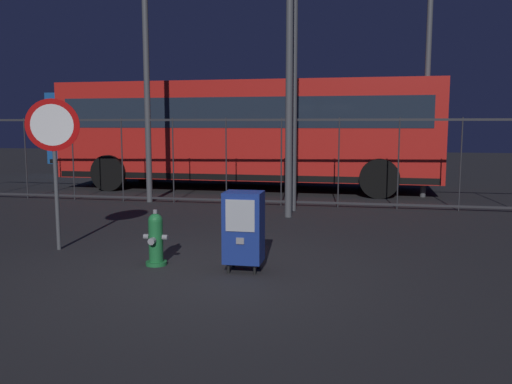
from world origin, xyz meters
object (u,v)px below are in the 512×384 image
at_px(newspaper_box_primary, 244,227).
at_px(stop_sign, 54,142).
at_px(fire_hydrant, 156,239).
at_px(bus_far, 189,128).
at_px(street_light_far_left, 429,33).
at_px(street_light_near_right, 145,21).
at_px(bus_near, 248,129).

xyz_separation_m(newspaper_box_primary, stop_sign, (-2.96, 0.60, 1.03)).
bearing_deg(stop_sign, fire_hydrant, -17.35).
bearing_deg(bus_far, fire_hydrant, -68.63).
bearing_deg(street_light_far_left, street_light_near_right, -161.92).
bearing_deg(stop_sign, street_light_near_right, 96.31).
distance_m(newspaper_box_primary, bus_near, 8.73).
bearing_deg(bus_near, street_light_near_right, -119.54).
xyz_separation_m(bus_near, street_light_far_left, (4.76, -0.86, 2.37)).
bearing_deg(fire_hydrant, bus_near, 93.57).
height_order(newspaper_box_primary, bus_far, bus_far).
relative_size(bus_near, bus_far, 0.99).
bearing_deg(stop_sign, bus_near, 81.11).
bearing_deg(bus_near, newspaper_box_primary, -77.40).
height_order(bus_far, street_light_near_right, street_light_near_right).
distance_m(newspaper_box_primary, bus_far, 13.55).
bearing_deg(newspaper_box_primary, street_light_far_left, 68.34).
bearing_deg(fire_hydrant, bus_far, 106.10).
distance_m(fire_hydrant, stop_sign, 2.23).
xyz_separation_m(stop_sign, bus_far, (-1.87, 12.01, 0.11)).
height_order(fire_hydrant, bus_far, bus_far).
distance_m(bus_near, street_light_far_left, 5.39).
bearing_deg(newspaper_box_primary, fire_hydrant, 177.40).
relative_size(fire_hydrant, street_light_far_left, 0.11).
relative_size(newspaper_box_primary, stop_sign, 0.46).
height_order(newspaper_box_primary, street_light_near_right, street_light_near_right).
xyz_separation_m(bus_near, bus_far, (-3.10, 4.13, 0.00)).
height_order(stop_sign, street_light_far_left, street_light_far_left).
bearing_deg(bus_near, street_light_far_left, -9.21).
height_order(newspaper_box_primary, bus_near, bus_near).
bearing_deg(newspaper_box_primary, street_light_near_right, 122.54).
xyz_separation_m(street_light_near_right, street_light_far_left, (6.53, 2.13, -0.13)).
bearing_deg(newspaper_box_primary, bus_near, 101.52).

